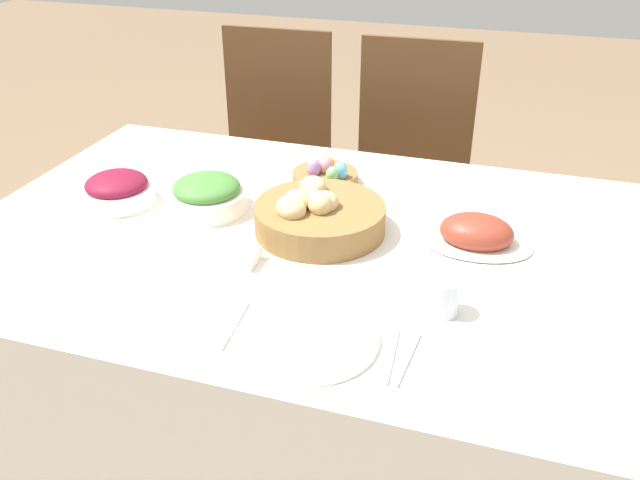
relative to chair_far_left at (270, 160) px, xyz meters
name	(u,v)px	position (x,y,z in m)	size (l,w,h in m)	color
ground_plane	(336,457)	(0.53, -0.89, -0.52)	(12.00, 12.00, 0.00)	#7F664C
dining_table	(338,359)	(0.53, -0.89, -0.16)	(1.85, 1.13, 0.73)	silver
chair_far_left	(270,160)	(0.00, 0.00, 0.00)	(0.43, 0.43, 0.99)	brown
chair_far_center	(407,177)	(0.53, 0.00, 0.00)	(0.43, 0.43, 0.99)	brown
bread_basket	(317,215)	(0.47, -0.86, 0.25)	(0.32, 0.32, 0.12)	olive
egg_basket	(325,175)	(0.40, -0.59, 0.24)	(0.18, 0.18, 0.08)	olive
ham_platter	(476,234)	(0.84, -0.81, 0.24)	(0.27, 0.19, 0.08)	white
green_salad_bowl	(207,195)	(0.16, -0.84, 0.25)	(0.20, 0.20, 0.09)	white
beet_salad_bowl	(117,190)	(-0.08, -0.87, 0.25)	(0.19, 0.19, 0.08)	white
dinner_plate	(310,339)	(0.59, -1.28, 0.21)	(0.26, 0.26, 0.01)	white
fork	(234,325)	(0.43, -1.28, 0.21)	(0.02, 0.16, 0.00)	#B7B7BC
knife	(391,356)	(0.74, -1.28, 0.21)	(0.02, 0.16, 0.00)	#B7B7BC
spoon	(408,359)	(0.77, -1.28, 0.21)	(0.02, 0.16, 0.00)	#B7B7BC
drinking_cup	(444,296)	(0.81, -1.11, 0.25)	(0.06, 0.06, 0.08)	silver
butter_dish	(234,255)	(0.33, -1.06, 0.23)	(0.11, 0.07, 0.03)	white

